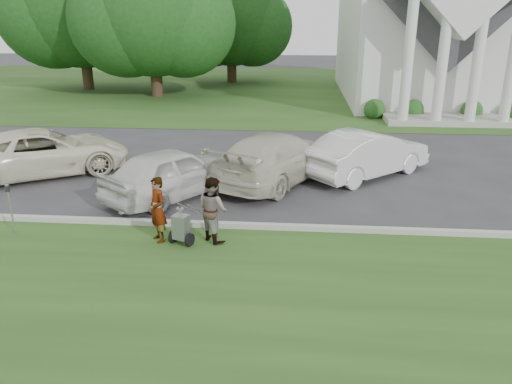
# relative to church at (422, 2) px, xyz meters

# --- Properties ---
(ground) EXTENTS (120.00, 120.00, 0.00)m
(ground) POSITION_rel_church_xyz_m (-9.00, -23.11, -5.94)
(ground) COLOR #333335
(ground) RESTS_ON ground
(grass_strip) EXTENTS (80.00, 7.00, 0.01)m
(grass_strip) POSITION_rel_church_xyz_m (-9.00, -26.11, -5.93)
(grass_strip) COLOR #264818
(grass_strip) RESTS_ON ground
(church_lawn) EXTENTS (80.00, 30.00, 0.01)m
(church_lawn) POSITION_rel_church_xyz_m (-9.00, 3.89, -5.93)
(church_lawn) COLOR #264818
(church_lawn) RESTS_ON ground
(curb) EXTENTS (80.00, 0.18, 0.15)m
(curb) POSITION_rel_church_xyz_m (-9.00, -22.56, -5.86)
(curb) COLOR #9E9E93
(curb) RESTS_ON ground
(church) EXTENTS (9.19, 19.00, 24.10)m
(church) POSITION_rel_church_xyz_m (0.00, 0.00, 0.00)
(church) COLOR white
(church) RESTS_ON ground
(tree_left) EXTENTS (10.63, 8.40, 9.71)m
(tree_left) POSITION_rel_church_xyz_m (-17.01, -1.13, -0.83)
(tree_left) COLOR #332316
(tree_left) RESTS_ON ground
(tree_far) EXTENTS (11.64, 9.20, 10.73)m
(tree_far) POSITION_rel_church_xyz_m (-23.01, 1.87, -0.25)
(tree_far) COLOR #332316
(tree_far) RESTS_ON ground
(tree_back) EXTENTS (9.61, 7.60, 8.89)m
(tree_back) POSITION_rel_church_xyz_m (-13.01, 6.87, -1.21)
(tree_back) COLOR #332316
(tree_back) RESTS_ON ground
(striping_cart) EXTENTS (0.79, 1.16, 1.00)m
(striping_cart) POSITION_rel_church_xyz_m (-10.20, -23.61, -5.51)
(striping_cart) COLOR black
(striping_cart) RESTS_ON ground
(person_left) EXTENTS (0.67, 0.69, 1.60)m
(person_left) POSITION_rel_church_xyz_m (-10.79, -23.47, -5.14)
(person_left) COLOR #999999
(person_left) RESTS_ON ground
(person_right) EXTENTS (0.97, 0.97, 1.59)m
(person_right) POSITION_rel_church_xyz_m (-9.49, -23.31, -5.15)
(person_right) COLOR #999999
(person_right) RESTS_ON ground
(parking_meter_near) EXTENTS (0.10, 0.09, 1.36)m
(parking_meter_near) POSITION_rel_church_xyz_m (-9.41, -23.14, -5.08)
(parking_meter_near) COLOR gray
(parking_meter_near) RESTS_ON ground
(parking_meter_far) EXTENTS (0.09, 0.08, 1.29)m
(parking_meter_far) POSITION_rel_church_xyz_m (-14.51, -23.36, -5.13)
(parking_meter_far) COLOR gray
(parking_meter_far) RESTS_ON ground
(car_a) EXTENTS (6.08, 5.14, 1.55)m
(car_a) POSITION_rel_church_xyz_m (-16.11, -18.50, -5.17)
(car_a) COLOR beige
(car_a) RESTS_ON ground
(car_b) EXTENTS (4.08, 4.64, 1.51)m
(car_b) POSITION_rel_church_xyz_m (-11.18, -20.35, -5.18)
(car_b) COLOR silver
(car_b) RESTS_ON ground
(car_c) EXTENTS (4.52, 5.91, 1.60)m
(car_c) POSITION_rel_church_xyz_m (-8.18, -18.56, -5.14)
(car_c) COLOR beige
(car_c) RESTS_ON ground
(car_d) EXTENTS (4.61, 4.38, 1.55)m
(car_d) POSITION_rel_church_xyz_m (-5.18, -17.76, -5.16)
(car_d) COLOR silver
(car_d) RESTS_ON ground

